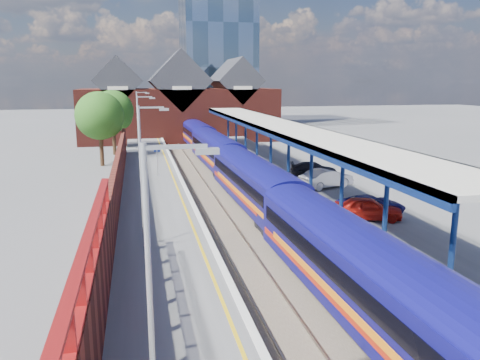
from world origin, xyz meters
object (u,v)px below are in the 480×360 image
Objects in this scene: lamp_post_c at (140,133)px; platform_sign at (157,157)px; train at (231,161)px; lamp_post_b at (144,168)px; parked_car_red at (368,208)px; parked_car_silver at (326,178)px; relay_cabinet at (423,335)px; lamp_post_d at (139,118)px; parked_car_dark at (314,169)px; parked_car_blue at (371,205)px; lamp_post_a at (157,292)px.

lamp_post_c reaches higher than platform_sign.
lamp_post_b is (-7.86, -17.59, 2.87)m from train.
parked_car_silver is at bearing 13.57° from parked_car_red.
relay_cabinet is (9.16, -25.78, -4.49)m from lamp_post_c.
lamp_post_c is 15.38m from parked_car_silver.
relay_cabinet is at bearing 146.34° from parked_car_silver.
lamp_post_d reaches higher than parked_car_red.
parked_car_red is (5.20, -15.70, -0.44)m from train.
relay_cabinet is at bearing -70.43° from lamp_post_c.
parked_car_dark is at bearing 94.83° from relay_cabinet.
parked_car_blue is 4.29× the size of relay_cabinet.
platform_sign reaches higher than parked_car_dark.
lamp_post_c is 15.19m from parked_car_dark.
relay_cabinet is at bearing 24.74° from lamp_post_a.
platform_sign is at bearing 55.65° from parked_car_red.
lamp_post_c is (-7.86, -1.59, 2.87)m from train.
parked_car_silver is at bearing -21.57° from lamp_post_c.
parked_car_dark is at bearing -18.73° from train.
lamp_post_c is 1.76× the size of parked_car_red.
parked_car_dark is (6.93, -2.35, -0.53)m from train.
platform_sign is at bearing 85.67° from lamp_post_b.
lamp_post_c is 16.00m from lamp_post_d.
platform_sign is (-6.49, 0.41, 0.57)m from train.
lamp_post_d is at bearing 95.56° from platform_sign.
platform_sign is 13.75m from parked_car_dark.
train is at bearing -3.63° from platform_sign.
train is 19.48m from lamp_post_b.
parked_car_silver is at bearing 36.86° from lamp_post_b.
train is 7.33m from parked_car_dark.
lamp_post_d is 1.57× the size of parked_car_silver.
train is 6.53m from platform_sign.
train is 16.24× the size of parked_car_dark.
parked_car_blue is at bearing -68.07° from train.
lamp_post_c is at bearing 62.45° from parked_car_red.
lamp_post_a is 32.11m from platform_sign.
parked_car_silver is 4.45× the size of relay_cabinet.
relay_cabinet is (9.16, 4.22, -4.49)m from lamp_post_a.
platform_sign is (1.36, 2.00, -2.30)m from lamp_post_c.
platform_sign is 0.62× the size of parked_car_dark.
parked_car_dark is (0.81, 4.76, -0.14)m from parked_car_silver.
lamp_post_a is at bearing 140.04° from parked_car_blue.
platform_sign is at bearing 38.88° from parked_car_silver.
lamp_post_a is at bearing -92.44° from platform_sign.
train reaches higher than parked_car_red.
train is 9.42× the size of lamp_post_d.
parked_car_red is at bearing 8.24° from lamp_post_b.
lamp_post_b is 13.60m from parked_car_red.
parked_car_red is at bearing -54.02° from platform_sign.
lamp_post_d is at bearing 43.11° from parked_car_red.
lamp_post_a and lamp_post_d have the same top height.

